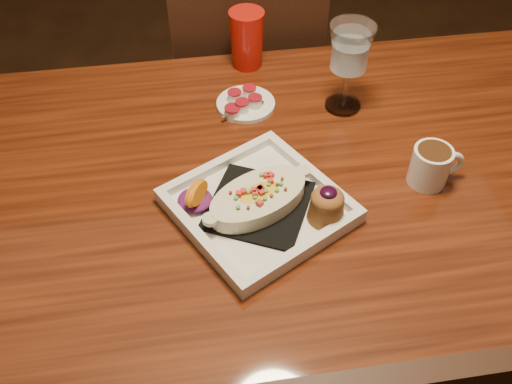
{
  "coord_description": "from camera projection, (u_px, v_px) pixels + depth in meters",
  "views": [
    {
      "loc": [
        -0.18,
        -0.78,
        1.54
      ],
      "look_at": [
        -0.07,
        -0.05,
        0.77
      ],
      "focal_mm": 40.0,
      "sensor_mm": 36.0,
      "label": 1
    }
  ],
  "objects": [
    {
      "name": "chair_far",
      "position": [
        245.0,
        89.0,
        1.73
      ],
      "size": [
        0.42,
        0.42,
        0.93
      ],
      "rotation": [
        0.0,
        0.0,
        3.14
      ],
      "color": "black",
      "rests_on": "floor"
    },
    {
      "name": "saucer",
      "position": [
        245.0,
        102.0,
        1.27
      ],
      "size": [
        0.13,
        0.13,
        0.09
      ],
      "color": "white",
      "rests_on": "table"
    },
    {
      "name": "creamer_loose",
      "position": [
        233.0,
        112.0,
        1.24
      ],
      "size": [
        0.04,
        0.04,
        0.03
      ],
      "color": "white",
      "rests_on": "table"
    },
    {
      "name": "table",
      "position": [
        285.0,
        210.0,
        1.19
      ],
      "size": [
        1.5,
        0.9,
        0.75
      ],
      "color": "maroon",
      "rests_on": "floor"
    },
    {
      "name": "plate",
      "position": [
        265.0,
        203.0,
        1.04
      ],
      "size": [
        0.38,
        0.38,
        0.08
      ],
      "rotation": [
        0.0,
        0.0,
        0.5
      ],
      "color": "white",
      "rests_on": "table"
    },
    {
      "name": "goblet",
      "position": [
        350.0,
        53.0,
        1.18
      ],
      "size": [
        0.1,
        0.1,
        0.2
      ],
      "color": "silver",
      "rests_on": "table"
    },
    {
      "name": "coffee_mug",
      "position": [
        432.0,
        165.0,
        1.08
      ],
      "size": [
        0.11,
        0.08,
        0.08
      ],
      "rotation": [
        0.0,
        0.0,
        0.02
      ],
      "color": "white",
      "rests_on": "table"
    },
    {
      "name": "floor",
      "position": [
        277.0,
        359.0,
        1.66
      ],
      "size": [
        7.0,
        7.0,
        0.0
      ],
      "primitive_type": "plane",
      "color": "#311D10",
      "rests_on": "ground"
    },
    {
      "name": "red_tumbler",
      "position": [
        247.0,
        39.0,
        1.34
      ],
      "size": [
        0.08,
        0.08,
        0.14
      ],
      "primitive_type": "cone",
      "color": "red",
      "rests_on": "table"
    }
  ]
}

